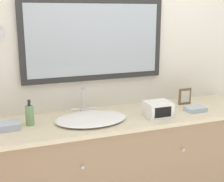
% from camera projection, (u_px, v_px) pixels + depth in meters
% --- Properties ---
extents(wall_back, '(8.00, 0.18, 2.55)m').
position_uv_depth(wall_back, '(107.00, 59.00, 2.53)').
color(wall_back, silver).
rests_on(wall_back, ground_plane).
extents(vanity_counter, '(2.17, 0.57, 0.89)m').
position_uv_depth(vanity_counter, '(121.00, 169.00, 2.46)').
color(vanity_counter, '#937556').
rests_on(vanity_counter, ground_plane).
extents(sink_basin, '(0.51, 0.42, 0.21)m').
position_uv_depth(sink_basin, '(91.00, 118.00, 2.24)').
color(sink_basin, white).
rests_on(sink_basin, vanity_counter).
extents(soap_bottle, '(0.06, 0.06, 0.18)m').
position_uv_depth(soap_bottle, '(30.00, 115.00, 2.14)').
color(soap_bottle, '#709966').
rests_on(soap_bottle, vanity_counter).
extents(appliance_box, '(0.19, 0.16, 0.11)m').
position_uv_depth(appliance_box, '(158.00, 109.00, 2.32)').
color(appliance_box, white).
rests_on(appliance_box, vanity_counter).
extents(picture_frame, '(0.11, 0.01, 0.14)m').
position_uv_depth(picture_frame, '(185.00, 96.00, 2.63)').
color(picture_frame, brown).
rests_on(picture_frame, vanity_counter).
extents(hand_towel_near_sink, '(0.20, 0.12, 0.05)m').
position_uv_depth(hand_towel_near_sink, '(4.00, 127.00, 2.06)').
color(hand_towel_near_sink, '#A8B7C6').
rests_on(hand_towel_near_sink, vanity_counter).
extents(hand_towel_far_corner, '(0.16, 0.10, 0.03)m').
position_uv_depth(hand_towel_far_corner, '(195.00, 109.00, 2.46)').
color(hand_towel_far_corner, '#A8B7C6').
rests_on(hand_towel_far_corner, vanity_counter).
extents(metal_tray, '(0.16, 0.10, 0.01)m').
position_uv_depth(metal_tray, '(162.00, 104.00, 2.64)').
color(metal_tray, silver).
rests_on(metal_tray, vanity_counter).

